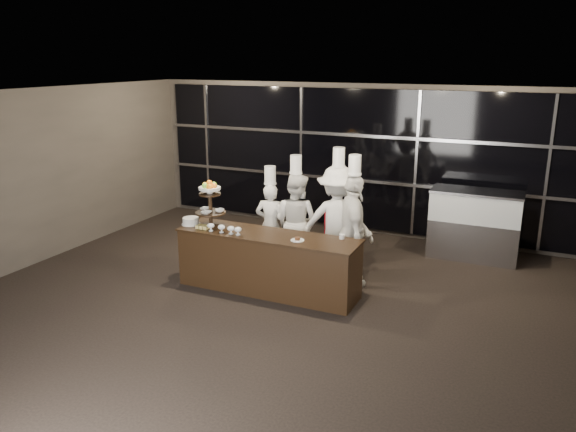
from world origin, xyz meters
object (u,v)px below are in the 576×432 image
at_px(display_stand, 210,200).
at_px(display_case, 475,221).
at_px(chef_b, 296,221).
at_px(layer_cake, 191,221).
at_px(buffet_counter, 268,262).
at_px(chef_d, 353,230).
at_px(chef_a, 271,223).
at_px(chef_c, 337,221).

xyz_separation_m(display_stand, display_case, (3.68, 2.86, -0.65)).
bearing_deg(chef_b, layer_cake, -139.77).
distance_m(buffet_counter, chef_d, 1.41).
height_order(display_stand, chef_a, chef_a).
height_order(layer_cake, display_case, display_case).
bearing_deg(display_case, layer_cake, -144.15).
relative_size(display_stand, chef_c, 0.35).
distance_m(layer_cake, chef_d, 2.57).
relative_size(buffet_counter, chef_d, 1.36).
bearing_deg(chef_d, chef_a, 171.70).
relative_size(display_stand, chef_b, 0.38).
bearing_deg(chef_c, layer_cake, -151.45).
bearing_deg(chef_c, buffet_counter, -123.96).
bearing_deg(layer_cake, chef_b, 40.23).
distance_m(display_stand, layer_cake, 0.50).
height_order(chef_a, chef_d, chef_d).
distance_m(chef_c, chef_d, 0.46).
bearing_deg(chef_b, chef_c, -0.05).
xyz_separation_m(layer_cake, chef_a, (0.89, 1.07, -0.21)).
relative_size(chef_a, chef_c, 0.82).
relative_size(layer_cake, chef_b, 0.15).
relative_size(buffet_counter, display_case, 1.82).
xyz_separation_m(display_case, chef_c, (-1.95, -1.78, 0.24)).
distance_m(display_stand, chef_b, 1.54).
xyz_separation_m(display_stand, chef_a, (0.54, 1.02, -0.58)).
relative_size(display_stand, chef_d, 0.36).
xyz_separation_m(buffet_counter, display_stand, (-1.00, -0.00, 0.87)).
relative_size(chef_b, chef_d, 0.94).
relative_size(chef_a, chef_d, 0.84).
xyz_separation_m(display_stand, layer_cake, (-0.34, -0.05, -0.37)).
height_order(layer_cake, chef_d, chef_d).
bearing_deg(chef_a, chef_c, 2.86).
height_order(buffet_counter, display_stand, display_stand).
bearing_deg(layer_cake, chef_a, 50.23).
xyz_separation_m(display_case, chef_b, (-2.69, -1.78, 0.16)).
distance_m(buffet_counter, chef_a, 1.15).
xyz_separation_m(buffet_counter, chef_d, (1.08, 0.79, 0.44)).
height_order(display_case, chef_a, chef_a).
bearing_deg(layer_cake, display_case, 35.85).
bearing_deg(display_stand, layer_cake, -171.76).
bearing_deg(display_case, display_stand, -142.16).
bearing_deg(chef_a, chef_b, 7.65).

